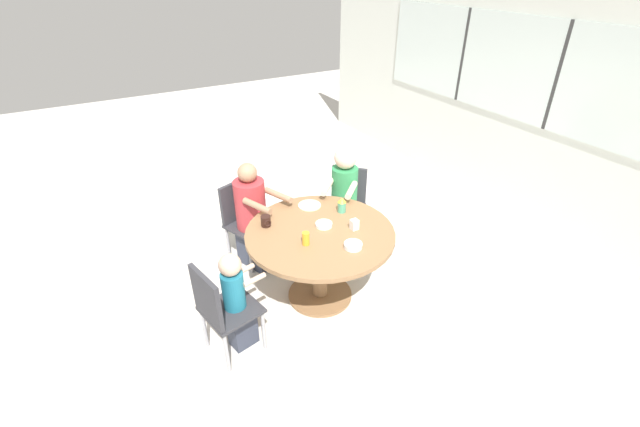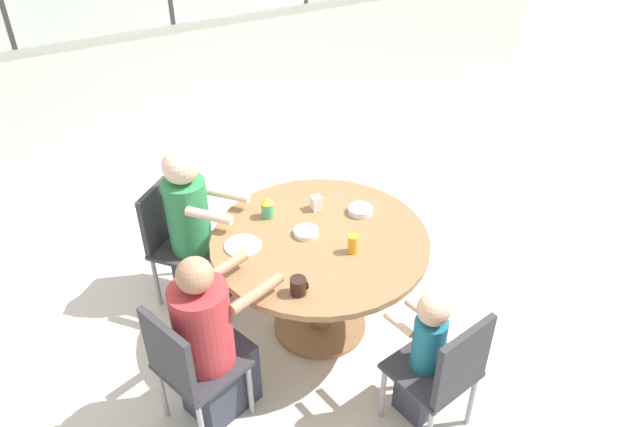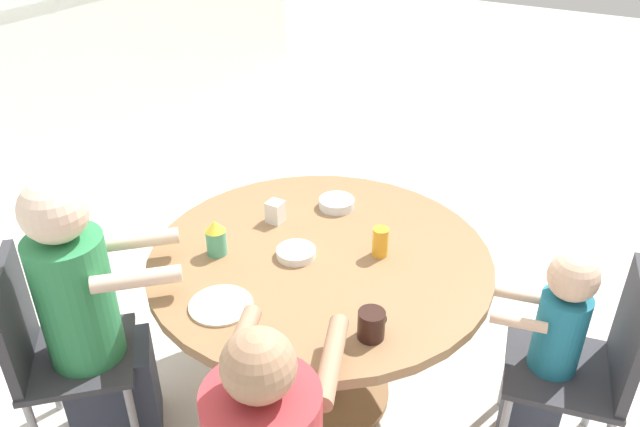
# 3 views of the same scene
# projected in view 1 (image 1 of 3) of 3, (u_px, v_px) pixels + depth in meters

# --- Properties ---
(ground_plane) EXTENTS (16.00, 16.00, 0.00)m
(ground_plane) POSITION_uv_depth(u_px,v_px,m) (320.00, 295.00, 4.07)
(ground_plane) COLOR beige
(wall_back_with_windows) EXTENTS (8.40, 0.08, 2.80)m
(wall_back_with_windows) POSITION_uv_depth(u_px,v_px,m) (552.00, 103.00, 4.57)
(wall_back_with_windows) COLOR silver
(wall_back_with_windows) RESTS_ON ground_plane
(dining_table) EXTENTS (1.30, 1.30, 0.73)m
(dining_table) POSITION_uv_depth(u_px,v_px,m) (320.00, 246.00, 3.77)
(dining_table) COLOR olive
(dining_table) RESTS_ON ground_plane
(chair_for_woman_green_shirt) EXTENTS (0.57, 0.57, 0.85)m
(chair_for_woman_green_shirt) POSITION_uv_depth(u_px,v_px,m) (347.00, 199.00, 4.65)
(chair_for_woman_green_shirt) COLOR #333338
(chair_for_woman_green_shirt) RESTS_ON ground_plane
(chair_for_man_blue_shirt) EXTENTS (0.51, 0.51, 0.85)m
(chair_for_man_blue_shirt) POSITION_uv_depth(u_px,v_px,m) (243.00, 215.00, 4.37)
(chair_for_man_blue_shirt) COLOR #333338
(chair_for_man_blue_shirt) RESTS_ON ground_plane
(chair_for_toddler) EXTENTS (0.47, 0.47, 0.85)m
(chair_for_toddler) POSITION_uv_depth(u_px,v_px,m) (219.00, 307.00, 3.22)
(chair_for_toddler) COLOR #333338
(chair_for_toddler) RESTS_ON ground_plane
(person_woman_green_shirt) EXTENTS (0.53, 0.54, 1.16)m
(person_woman_green_shirt) POSITION_uv_depth(u_px,v_px,m) (343.00, 202.00, 4.49)
(person_woman_green_shirt) COLOR #333847
(person_woman_green_shirt) RESTS_ON ground_plane
(person_man_blue_shirt) EXTENTS (0.62, 0.48, 1.11)m
(person_man_blue_shirt) POSITION_uv_depth(u_px,v_px,m) (254.00, 221.00, 4.28)
(person_man_blue_shirt) COLOR #333847
(person_man_blue_shirt) RESTS_ON ground_plane
(person_toddler) EXTENTS (0.24, 0.34, 0.91)m
(person_toddler) POSITION_uv_depth(u_px,v_px,m) (237.00, 302.00, 3.34)
(person_toddler) COLOR #333847
(person_toddler) RESTS_ON ground_plane
(coffee_mug) EXTENTS (0.09, 0.09, 0.10)m
(coffee_mug) POSITION_uv_depth(u_px,v_px,m) (266.00, 221.00, 3.74)
(coffee_mug) COLOR black
(coffee_mug) RESTS_ON dining_table
(sippy_cup) EXTENTS (0.08, 0.08, 0.14)m
(sippy_cup) POSITION_uv_depth(u_px,v_px,m) (342.00, 205.00, 3.94)
(sippy_cup) COLOR #4CA57F
(sippy_cup) RESTS_ON dining_table
(juice_glass) EXTENTS (0.06, 0.06, 0.11)m
(juice_glass) POSITION_uv_depth(u_px,v_px,m) (306.00, 239.00, 3.49)
(juice_glass) COLOR gold
(juice_glass) RESTS_ON dining_table
(milk_carton_small) EXTENTS (0.06, 0.06, 0.09)m
(milk_carton_small) POSITION_uv_depth(u_px,v_px,m) (354.00, 225.00, 3.70)
(milk_carton_small) COLOR silver
(milk_carton_small) RESTS_ON dining_table
(bowl_white_shallow) EXTENTS (0.15, 0.15, 0.04)m
(bowl_white_shallow) POSITION_uv_depth(u_px,v_px,m) (353.00, 245.00, 3.48)
(bowl_white_shallow) COLOR silver
(bowl_white_shallow) RESTS_ON dining_table
(bowl_cereal) EXTENTS (0.15, 0.15, 0.03)m
(bowl_cereal) POSITION_uv_depth(u_px,v_px,m) (324.00, 225.00, 3.75)
(bowl_cereal) COLOR white
(bowl_cereal) RESTS_ON dining_table
(plate_tortillas) EXTENTS (0.22, 0.22, 0.01)m
(plate_tortillas) POSITION_uv_depth(u_px,v_px,m) (310.00, 205.00, 4.07)
(plate_tortillas) COLOR beige
(plate_tortillas) RESTS_ON dining_table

